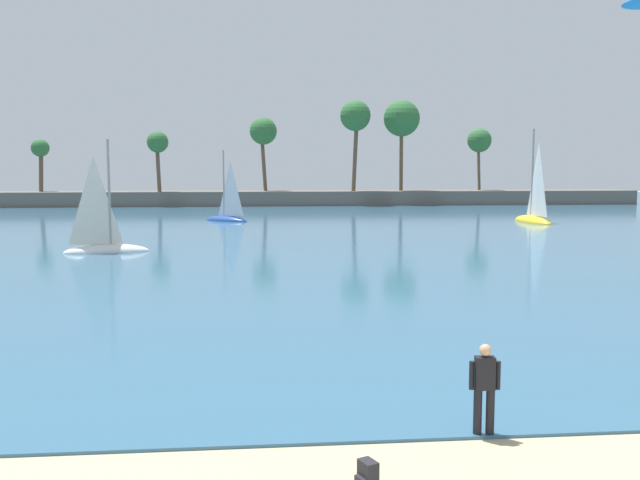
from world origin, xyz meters
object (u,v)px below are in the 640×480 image
backpack_by_trailer (367,476)px  sailboat_near_shore (534,213)px  sailboat_far_left (104,241)px  sailboat_mid_bay (227,214)px  person_at_waterline (484,387)px

backpack_by_trailer → sailboat_near_shore: (22.07, 47.12, 0.61)m
sailboat_far_left → sailboat_near_shore: bearing=29.4°
sailboat_near_shore → sailboat_mid_bay: (-26.00, 3.87, -0.17)m
person_at_waterline → backpack_by_trailer: person_at_waterline is taller
person_at_waterline → sailboat_far_left: 29.94m
sailboat_near_shore → sailboat_mid_bay: size_ratio=1.29×
backpack_by_trailer → sailboat_near_shore: size_ratio=0.05×
person_at_waterline → sailboat_mid_bay: (-6.29, 49.20, -0.24)m
person_at_waterline → sailboat_near_shore: (19.71, 45.33, -0.07)m
backpack_by_trailer → sailboat_mid_bay: size_ratio=0.07×
backpack_by_trailer → sailboat_far_left: 30.76m
backpack_by_trailer → sailboat_far_left: sailboat_far_left is taller
backpack_by_trailer → sailboat_mid_bay: 51.15m
person_at_waterline → sailboat_far_left: size_ratio=0.25×
backpack_by_trailer → sailboat_near_shore: sailboat_near_shore is taller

